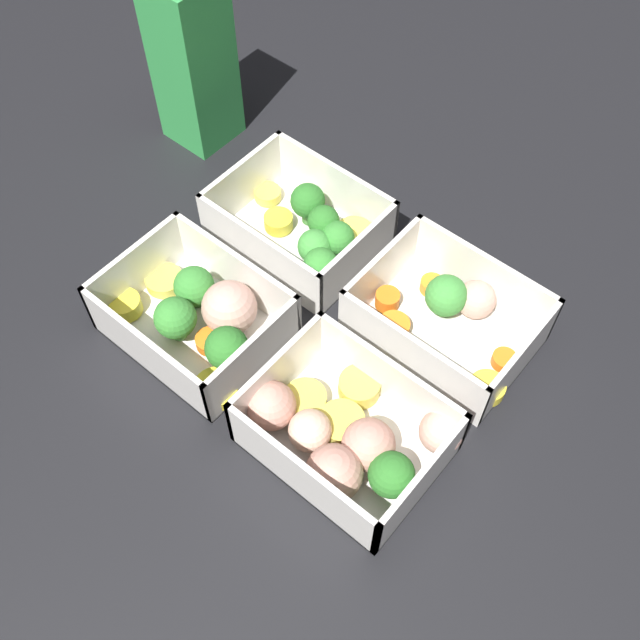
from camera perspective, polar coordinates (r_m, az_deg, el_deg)
ground_plane at (r=0.70m, az=0.00°, el=-0.99°), size 4.00×4.00×0.00m
container_near_left at (r=0.68m, az=-9.01°, el=0.25°), size 0.17×0.12×0.06m
container_near_right at (r=0.62m, az=1.95°, el=-8.86°), size 0.17×0.14×0.06m
container_far_left at (r=0.74m, az=-0.87°, el=6.93°), size 0.15×0.12×0.06m
container_far_right at (r=0.69m, az=9.76°, el=0.28°), size 0.16×0.12×0.06m
juice_carton at (r=0.83m, az=-9.66°, el=18.94°), size 0.07×0.07×0.20m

